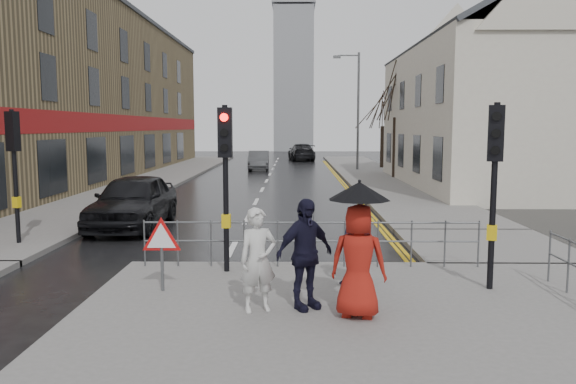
{
  "coord_description": "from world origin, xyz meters",
  "views": [
    {
      "loc": [
        1.59,
        -11.11,
        3.11
      ],
      "look_at": [
        1.43,
        3.76,
        1.37
      ],
      "focal_mm": 35.0,
      "sensor_mm": 36.0,
      "label": 1
    }
  ],
  "objects_px": {
    "pedestrian_with_umbrella": "(359,245)",
    "pedestrian_d": "(305,254)",
    "car_mid": "(259,160)",
    "car_parked": "(133,201)",
    "pedestrian_b": "(359,246)",
    "pedestrian_a": "(258,260)"
  },
  "relations": [
    {
      "from": "pedestrian_d",
      "to": "car_parked",
      "type": "bearing_deg",
      "value": 88.28
    },
    {
      "from": "pedestrian_with_umbrella",
      "to": "pedestrian_a",
      "type": "bearing_deg",
      "value": 170.46
    },
    {
      "from": "pedestrian_d",
      "to": "car_mid",
      "type": "distance_m",
      "value": 31.58
    },
    {
      "from": "pedestrian_b",
      "to": "pedestrian_a",
      "type": "bearing_deg",
      "value": -127.14
    },
    {
      "from": "pedestrian_d",
      "to": "car_parked",
      "type": "relative_size",
      "value": 0.37
    },
    {
      "from": "pedestrian_a",
      "to": "car_mid",
      "type": "height_order",
      "value": "pedestrian_a"
    },
    {
      "from": "car_parked",
      "to": "car_mid",
      "type": "bearing_deg",
      "value": 84.91
    },
    {
      "from": "pedestrian_a",
      "to": "car_mid",
      "type": "distance_m",
      "value": 31.66
    },
    {
      "from": "pedestrian_b",
      "to": "pedestrian_with_umbrella",
      "type": "height_order",
      "value": "pedestrian_with_umbrella"
    },
    {
      "from": "pedestrian_a",
      "to": "pedestrian_d",
      "type": "height_order",
      "value": "pedestrian_d"
    },
    {
      "from": "pedestrian_d",
      "to": "car_parked",
      "type": "height_order",
      "value": "pedestrian_d"
    },
    {
      "from": "pedestrian_d",
      "to": "pedestrian_with_umbrella",
      "type": "bearing_deg",
      "value": -59.82
    },
    {
      "from": "car_parked",
      "to": "car_mid",
      "type": "relative_size",
      "value": 1.18
    },
    {
      "from": "car_parked",
      "to": "car_mid",
      "type": "distance_m",
      "value": 23.44
    },
    {
      "from": "pedestrian_a",
      "to": "pedestrian_b",
      "type": "xyz_separation_m",
      "value": [
        1.79,
        1.42,
        -0.08
      ]
    },
    {
      "from": "pedestrian_b",
      "to": "car_mid",
      "type": "distance_m",
      "value": 30.41
    },
    {
      "from": "pedestrian_with_umbrella",
      "to": "car_mid",
      "type": "bearing_deg",
      "value": 96.38
    },
    {
      "from": "pedestrian_with_umbrella",
      "to": "pedestrian_b",
      "type": "bearing_deg",
      "value": 82.85
    },
    {
      "from": "car_parked",
      "to": "car_mid",
      "type": "height_order",
      "value": "car_parked"
    },
    {
      "from": "car_mid",
      "to": "pedestrian_with_umbrella",
      "type": "bearing_deg",
      "value": -85.86
    },
    {
      "from": "pedestrian_b",
      "to": "car_mid",
      "type": "height_order",
      "value": "pedestrian_b"
    },
    {
      "from": "pedestrian_with_umbrella",
      "to": "pedestrian_d",
      "type": "height_order",
      "value": "pedestrian_with_umbrella"
    }
  ]
}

